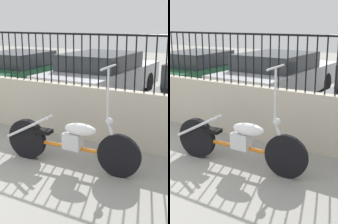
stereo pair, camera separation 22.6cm
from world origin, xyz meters
TOP-DOWN VIEW (x-y plane):
  - low_wall at (0.00, 3.12)m, footprint 9.59×0.18m
  - fence_railing at (-0.00, 3.12)m, footprint 9.59×0.04m
  - motorcycle_orange at (1.25, 1.97)m, footprint 2.18×0.52m
  - car_green at (-2.80, 5.93)m, footprint 1.93×4.04m
  - car_silver at (-0.05, 6.02)m, footprint 1.89×4.36m

SIDE VIEW (x-z plane):
  - motorcycle_orange at x=1.25m, z-range -0.37..1.18m
  - low_wall at x=0.00m, z-range 0.00..0.99m
  - car_green at x=-2.80m, z-range 0.02..1.24m
  - car_silver at x=-0.05m, z-range 0.02..1.33m
  - fence_railing at x=0.00m, z-range 1.12..2.04m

